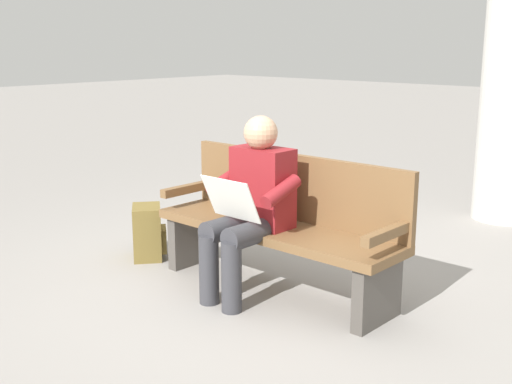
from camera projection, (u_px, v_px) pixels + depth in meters
The scene contains 4 objects.
ground_plane at pixel (274, 290), 4.39m from camera, with size 40.00×40.00×0.00m, color gray.
bench_near at pixel (282, 222), 4.34m from camera, with size 1.80×0.49×0.90m.
person_seated at pixel (251, 202), 4.17m from camera, with size 0.57×0.57×1.18m.
backpack at pixel (148, 232), 5.00m from camera, with size 0.37×0.35×0.41m.
Camera 1 is at (-2.66, 3.16, 1.64)m, focal length 45.64 mm.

